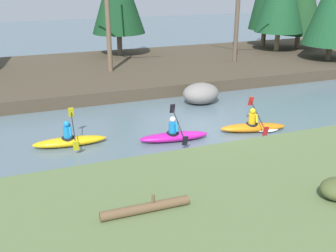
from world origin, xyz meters
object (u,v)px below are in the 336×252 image
object	(u,v)px
kayaker_trailing	(70,140)
boulder_midstream	(201,93)
kayaker_middle	(174,135)
kayaker_lead	(255,127)
driftwood_log	(146,208)

from	to	relation	value
kayaker_trailing	boulder_midstream	world-z (taller)	kayaker_trailing
kayaker_trailing	boulder_midstream	distance (m)	7.43
kayaker_trailing	kayaker_middle	bearing A→B (deg)	-9.71
kayaker_trailing	kayaker_lead	bearing A→B (deg)	-5.14
kayaker_lead	kayaker_middle	xyz separation A→B (m)	(-3.49, 0.24, 0.02)
kayaker_lead	boulder_midstream	world-z (taller)	kayaker_lead
boulder_midstream	driftwood_log	bearing A→B (deg)	-121.97
driftwood_log	kayaker_middle	bearing A→B (deg)	62.33
kayaker_trailing	driftwood_log	world-z (taller)	kayaker_trailing
kayaker_trailing	boulder_midstream	xyz separation A→B (m)	(6.79, 2.99, 0.30)
kayaker_lead	driftwood_log	distance (m)	8.10
kayaker_lead	kayaker_trailing	distance (m)	7.43
boulder_midstream	driftwood_log	size ratio (longest dim) A/B	0.83
kayaker_lead	driftwood_log	size ratio (longest dim) A/B	1.26
kayaker_lead	boulder_midstream	bearing A→B (deg)	110.44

